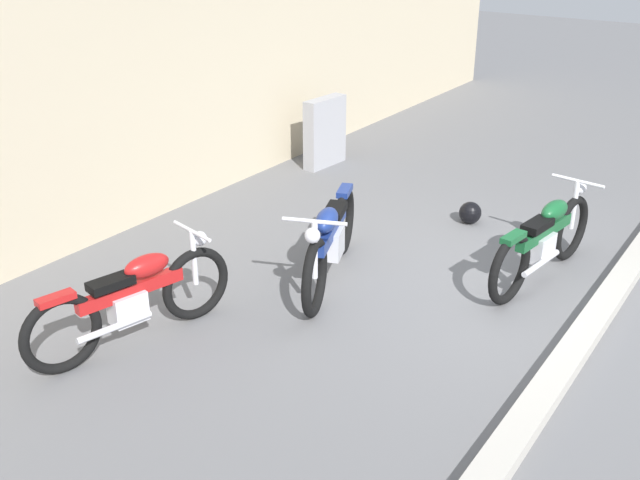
% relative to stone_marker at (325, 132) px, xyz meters
% --- Properties ---
extents(ground_plane, '(40.00, 40.00, 0.00)m').
position_rel_stone_marker_xyz_m(ground_plane, '(-2.32, -3.40, -0.50)').
color(ground_plane, slate).
extents(building_wall, '(18.00, 0.30, 3.28)m').
position_rel_stone_marker_xyz_m(building_wall, '(-2.32, 0.74, 1.14)').
color(building_wall, beige).
rests_on(building_wall, ground_plane).
extents(curb_strip, '(18.00, 0.24, 0.12)m').
position_rel_stone_marker_xyz_m(curb_strip, '(-2.32, -4.62, -0.44)').
color(curb_strip, '#B7B2A8').
rests_on(curb_strip, ground_plane).
extents(stone_marker, '(0.77, 0.26, 1.01)m').
position_rel_stone_marker_xyz_m(stone_marker, '(0.00, 0.00, 0.00)').
color(stone_marker, '#9E9EA3').
rests_on(stone_marker, ground_plane).
extents(helmet, '(0.27, 0.27, 0.27)m').
position_rel_stone_marker_xyz_m(helmet, '(-0.82, -2.68, -0.37)').
color(helmet, black).
rests_on(helmet, ground_plane).
extents(motorcycle_green, '(2.03, 0.57, 0.91)m').
position_rel_stone_marker_xyz_m(motorcycle_green, '(-1.77, -3.88, -0.06)').
color(motorcycle_green, black).
rests_on(motorcycle_green, ground_plane).
extents(motorcycle_blue, '(2.02, 0.97, 0.96)m').
position_rel_stone_marker_xyz_m(motorcycle_blue, '(-3.04, -2.13, -0.04)').
color(motorcycle_blue, black).
rests_on(motorcycle_blue, ground_plane).
extents(motorcycle_red, '(1.97, 0.69, 0.90)m').
position_rel_stone_marker_xyz_m(motorcycle_red, '(-4.96, -1.38, -0.07)').
color(motorcycle_red, black).
rests_on(motorcycle_red, ground_plane).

